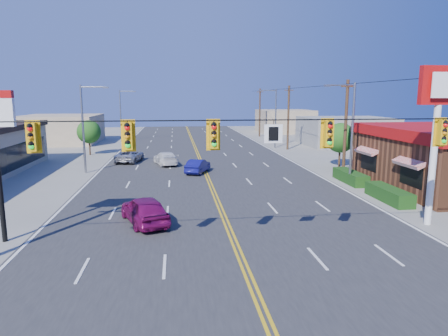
{
  "coord_description": "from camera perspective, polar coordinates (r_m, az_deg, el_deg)",
  "views": [
    {
      "loc": [
        -2.7,
        -15.58,
        6.89
      ],
      "look_at": [
        0.52,
        10.61,
        2.2
      ],
      "focal_mm": 32.0,
      "sensor_mm": 36.0,
      "label": 1
    }
  ],
  "objects": [
    {
      "name": "bld_east_far",
      "position": [
        80.69,
        8.67,
        6.63
      ],
      "size": [
        10.0,
        10.0,
        4.4
      ],
      "primitive_type": "cube",
      "color": "tan",
      "rests_on": "ground"
    },
    {
      "name": "streetlight_sw",
      "position": [
        38.51,
        -19.23,
        5.98
      ],
      "size": [
        2.55,
        0.25,
        8.0
      ],
      "color": "gray",
      "rests_on": "ground"
    },
    {
      "name": "streetlight_ne",
      "position": [
        55.3,
        7.19,
        7.54
      ],
      "size": [
        2.55,
        0.25,
        8.0
      ],
      "color": "gray",
      "rests_on": "ground"
    },
    {
      "name": "tree_kfc_rear",
      "position": [
        41.11,
        16.29,
        4.15
      ],
      "size": [
        2.94,
        2.94,
        4.41
      ],
      "color": "#47301E",
      "rests_on": "ground"
    },
    {
      "name": "car_blue",
      "position": [
        36.56,
        -3.76,
        0.2
      ],
      "size": [
        2.62,
        4.06,
        1.26
      ],
      "primitive_type": "imported",
      "rotation": [
        0.0,
        0.0,
        2.77
      ],
      "color": "navy",
      "rests_on": "ground"
    },
    {
      "name": "ground",
      "position": [
        17.25,
        2.68,
        -13.48
      ],
      "size": [
        160.0,
        160.0,
        0.0
      ],
      "primitive_type": "plane",
      "color": "gray",
      "rests_on": "ground"
    },
    {
      "name": "signal_span",
      "position": [
        15.92,
        2.39,
        2.84
      ],
      "size": [
        24.32,
        0.34,
        9.0
      ],
      "color": "#47301E",
      "rests_on": "ground"
    },
    {
      "name": "utility_pole_far",
      "position": [
        71.21,
        5.13,
        7.87
      ],
      "size": [
        0.28,
        0.28,
        8.4
      ],
      "primitive_type": "cylinder",
      "color": "#47301E",
      "rests_on": "ground"
    },
    {
      "name": "car_white",
      "position": [
        41.38,
        -8.34,
        1.32
      ],
      "size": [
        2.92,
        4.89,
        1.33
      ],
      "primitive_type": "imported",
      "rotation": [
        0.0,
        0.0,
        3.39
      ],
      "color": "silver",
      "rests_on": "ground"
    },
    {
      "name": "utility_pole_mid",
      "position": [
        53.75,
        9.17,
        7.08
      ],
      "size": [
        0.28,
        0.28,
        8.4
      ],
      "primitive_type": "cylinder",
      "color": "#47301E",
      "rests_on": "ground"
    },
    {
      "name": "tree_west",
      "position": [
        50.8,
        -18.75,
        4.92
      ],
      "size": [
        2.8,
        2.8,
        4.2
      ],
      "color": "#47301E",
      "rests_on": "ground"
    },
    {
      "name": "streetlight_nw",
      "position": [
        64.13,
        -14.38,
        7.64
      ],
      "size": [
        2.55,
        0.25,
        8.0
      ],
      "color": "gray",
      "rests_on": "ground"
    },
    {
      "name": "road",
      "position": [
        36.33,
        -2.61,
        -0.82
      ],
      "size": [
        20.0,
        120.0,
        0.06
      ],
      "primitive_type": "cube",
      "color": "#2D2D30",
      "rests_on": "ground"
    },
    {
      "name": "streetlight_se",
      "position": [
        32.6,
        17.56,
        5.43
      ],
      "size": [
        2.55,
        0.25,
        8.0
      ],
      "color": "gray",
      "rests_on": "ground"
    },
    {
      "name": "car_silver",
      "position": [
        43.84,
        -13.33,
        1.63
      ],
      "size": [
        3.06,
        5.08,
        1.32
      ],
      "primitive_type": "imported",
      "rotation": [
        0.0,
        0.0,
        2.95
      ],
      "color": "#B0AFB5",
      "rests_on": "ground"
    },
    {
      "name": "utility_pole_near",
      "position": [
        36.83,
        16.96,
        5.45
      ],
      "size": [
        0.28,
        0.28,
        8.4
      ],
      "primitive_type": "cylinder",
      "color": "#47301E",
      "rests_on": "ground"
    },
    {
      "name": "kfc_pylon",
      "position": [
        23.91,
        28.19,
        6.87
      ],
      "size": [
        2.2,
        0.36,
        8.5
      ],
      "color": "white",
      "rests_on": "ground"
    },
    {
      "name": "bld_east_mid",
      "position": [
        61.02,
        16.97,
        5.04
      ],
      "size": [
        12.0,
        10.0,
        4.0
      ],
      "primitive_type": "cube",
      "color": "gray",
      "rests_on": "ground"
    },
    {
      "name": "bld_west_far",
      "position": [
        66.06,
        -22.26,
        5.17
      ],
      "size": [
        11.0,
        12.0,
        4.2
      ],
      "primitive_type": "cube",
      "color": "tan",
      "rests_on": "ground"
    },
    {
      "name": "car_magenta",
      "position": [
        22.37,
        -11.28,
        -6.01
      ],
      "size": [
        3.23,
        4.84,
        1.53
      ],
      "primitive_type": "imported",
      "rotation": [
        0.0,
        0.0,
        3.49
      ],
      "color": "#7A0D4E",
      "rests_on": "ground"
    }
  ]
}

